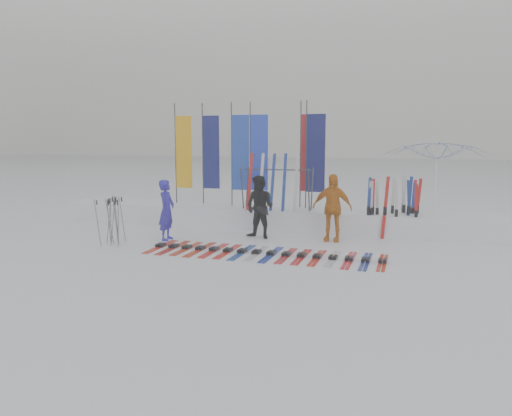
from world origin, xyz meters
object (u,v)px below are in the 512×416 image
(person_black, at_px, (260,207))
(tent_canopy, at_px, (435,185))
(ski_row, at_px, (264,253))
(person_blue, at_px, (167,210))
(person_yellow, at_px, (332,208))
(ski_rack, at_px, (277,183))

(person_black, distance_m, tent_canopy, 5.20)
(person_black, bearing_deg, ski_row, -54.99)
(ski_row, bearing_deg, person_blue, 164.10)
(person_yellow, bearing_deg, person_blue, -162.52)
(person_blue, height_order, ski_row, person_blue)
(tent_canopy, relative_size, ski_rack, 1.48)
(person_blue, height_order, ski_rack, ski_rack)
(ski_row, relative_size, ski_rack, 2.72)
(ski_row, distance_m, ski_rack, 3.51)
(tent_canopy, distance_m, ski_row, 5.96)
(person_blue, xyz_separation_m, tent_canopy, (6.81, 3.50, 0.56))
(person_yellow, xyz_separation_m, ski_row, (-1.26, -2.03, -0.85))
(ski_rack, bearing_deg, tent_canopy, 14.46)
(person_blue, bearing_deg, person_black, -71.67)
(person_blue, distance_m, person_yellow, 4.37)
(tent_canopy, distance_m, ski_rack, 4.56)
(person_blue, xyz_separation_m, person_yellow, (4.20, 1.19, 0.08))
(person_yellow, relative_size, ski_row, 0.32)
(person_black, xyz_separation_m, tent_canopy, (4.52, 2.53, 0.51))
(person_black, relative_size, ski_rack, 0.83)
(person_blue, distance_m, person_black, 2.49)
(ski_rack, bearing_deg, person_blue, -135.36)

